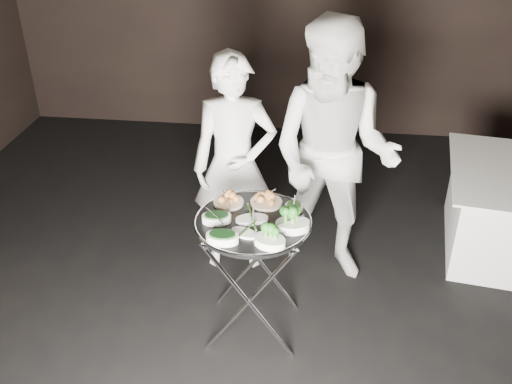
# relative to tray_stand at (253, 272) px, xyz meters

# --- Properties ---
(floor) EXTENTS (6.00, 7.00, 0.05)m
(floor) POSITION_rel_tray_stand_xyz_m (0.02, -0.27, -0.49)
(floor) COLOR black
(floor) RESTS_ON ground
(tray_stand) EXTENTS (0.56, 0.48, 0.83)m
(tray_stand) POSITION_rel_tray_stand_xyz_m (0.00, 0.00, 0.00)
(tray_stand) COLOR silver
(tray_stand) RESTS_ON floor
(serving_tray) EXTENTS (0.69, 0.69, 0.04)m
(serving_tray) POSITION_rel_tray_stand_xyz_m (0.00, 0.00, 0.37)
(serving_tray) COLOR black
(serving_tray) RESTS_ON tray_stand
(potato_plate_a) EXTENTS (0.19, 0.19, 0.07)m
(potato_plate_a) POSITION_rel_tray_stand_xyz_m (-0.17, 0.17, 0.41)
(potato_plate_a) COLOR beige
(potato_plate_a) RESTS_ON serving_tray
(potato_plate_b) EXTENTS (0.20, 0.20, 0.07)m
(potato_plate_b) POSITION_rel_tray_stand_xyz_m (0.06, 0.20, 0.41)
(potato_plate_b) COLOR beige
(potato_plate_b) RESTS_ON serving_tray
(greens_bowl) EXTENTS (0.11, 0.11, 0.06)m
(greens_bowl) POSITION_rel_tray_stand_xyz_m (0.23, 0.14, 0.41)
(greens_bowl) COLOR white
(greens_bowl) RESTS_ON serving_tray
(asparagus_plate_a) EXTENTS (0.22, 0.16, 0.04)m
(asparagus_plate_a) POSITION_rel_tray_stand_xyz_m (-0.01, -0.00, 0.40)
(asparagus_plate_a) COLOR white
(asparagus_plate_a) RESTS_ON serving_tray
(asparagus_plate_b) EXTENTS (0.18, 0.15, 0.03)m
(asparagus_plate_b) POSITION_rel_tray_stand_xyz_m (-0.03, -0.14, 0.39)
(asparagus_plate_b) COLOR white
(asparagus_plate_b) RESTS_ON serving_tray
(spinach_bowl_a) EXTENTS (0.19, 0.14, 0.07)m
(spinach_bowl_a) POSITION_rel_tray_stand_xyz_m (-0.21, -0.04, 0.41)
(spinach_bowl_a) COLOR white
(spinach_bowl_a) RESTS_ON serving_tray
(spinach_bowl_b) EXTENTS (0.18, 0.12, 0.08)m
(spinach_bowl_b) POSITION_rel_tray_stand_xyz_m (-0.14, -0.23, 0.41)
(spinach_bowl_b) COLOR white
(spinach_bowl_b) RESTS_ON serving_tray
(broccoli_bowl_a) EXTENTS (0.22, 0.18, 0.08)m
(broccoli_bowl_a) POSITION_rel_tray_stand_xyz_m (0.23, -0.06, 0.42)
(broccoli_bowl_a) COLOR white
(broccoli_bowl_a) RESTS_ON serving_tray
(broccoli_bowl_b) EXTENTS (0.22, 0.19, 0.08)m
(broccoli_bowl_b) POSITION_rel_tray_stand_xyz_m (0.12, -0.23, 0.41)
(broccoli_bowl_b) COLOR white
(broccoli_bowl_b) RESTS_ON serving_tray
(serving_utensils) EXTENTS (0.59, 0.42, 0.01)m
(serving_utensils) POSITION_rel_tray_stand_xyz_m (0.02, 0.07, 0.43)
(serving_utensils) COLOR silver
(serving_utensils) RESTS_ON serving_tray
(waiter_left) EXTENTS (0.64, 0.46, 1.62)m
(waiter_left) POSITION_rel_tray_stand_xyz_m (-0.22, 0.73, 0.34)
(waiter_left) COLOR silver
(waiter_left) RESTS_ON floor
(waiter_right) EXTENTS (1.07, 0.93, 1.87)m
(waiter_right) POSITION_rel_tray_stand_xyz_m (0.46, 0.71, 0.47)
(waiter_right) COLOR silver
(waiter_right) RESTS_ON floor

